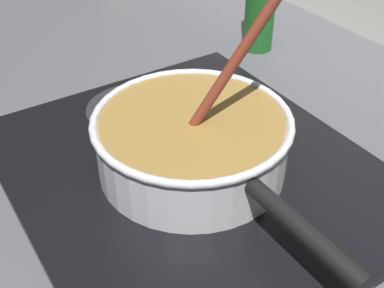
% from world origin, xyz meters
% --- Properties ---
extents(ground, '(2.40, 1.60, 0.04)m').
position_xyz_m(ground, '(0.00, 0.00, -0.02)').
color(ground, '#4C4C51').
extents(hob_plate, '(0.56, 0.48, 0.01)m').
position_xyz_m(hob_plate, '(0.04, 0.21, 0.01)').
color(hob_plate, black).
rests_on(hob_plate, ground).
extents(burner_ring, '(0.18, 0.18, 0.01)m').
position_xyz_m(burner_ring, '(0.04, 0.21, 0.02)').
color(burner_ring, '#592D0C').
rests_on(burner_ring, hob_plate).
extents(spare_burner, '(0.16, 0.16, 0.01)m').
position_xyz_m(spare_burner, '(-0.14, 0.21, 0.01)').
color(spare_burner, '#262628').
rests_on(spare_burner, hob_plate).
extents(cooking_pan, '(0.44, 0.27, 0.32)m').
position_xyz_m(cooking_pan, '(0.04, 0.21, 0.06)').
color(cooking_pan, silver).
rests_on(cooking_pan, hob_plate).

